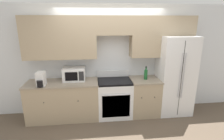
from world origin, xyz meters
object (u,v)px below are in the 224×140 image
at_px(oven_range, 114,98).
at_px(bottle, 146,74).
at_px(refrigerator, 174,75).
at_px(microwave, 74,74).

height_order(oven_range, bottle, bottle).
bearing_deg(bottle, refrigerator, 4.39).
xyz_separation_m(refrigerator, microwave, (-2.39, 0.07, 0.09)).
bearing_deg(oven_range, bottle, -1.30).
xyz_separation_m(refrigerator, bottle, (-0.73, -0.06, 0.07)).
relative_size(oven_range, bottle, 3.30).
height_order(oven_range, refrigerator, refrigerator).
distance_m(refrigerator, microwave, 2.39).
relative_size(refrigerator, bottle, 5.96).
xyz_separation_m(oven_range, microwave, (-0.92, 0.11, 0.59)).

